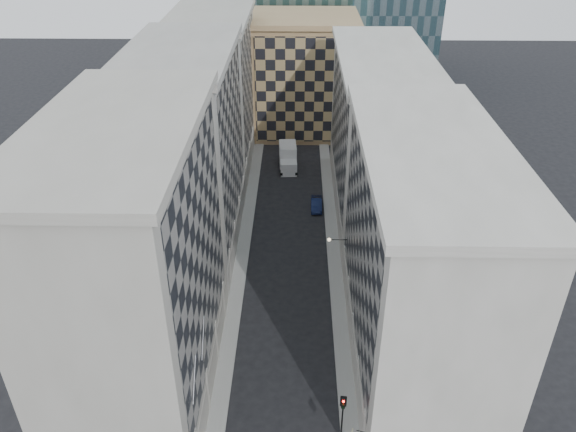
# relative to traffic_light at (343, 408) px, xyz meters

# --- Properties ---
(sidewalk_west) EXTENTS (1.50, 100.00, 0.15)m
(sidewalk_west) POSITION_rel_traffic_light_xyz_m (-9.80, 23.95, -2.86)
(sidewalk_west) COLOR gray
(sidewalk_west) RESTS_ON ground
(sidewalk_east) EXTENTS (1.50, 100.00, 0.15)m
(sidewalk_east) POSITION_rel_traffic_light_xyz_m (0.70, 23.95, -2.86)
(sidewalk_east) COLOR gray
(sidewalk_east) RESTS_ON ground
(bldg_left_a) EXTENTS (10.80, 22.80, 23.70)m
(bldg_left_a) POSITION_rel_traffic_light_xyz_m (-15.43, 4.95, 8.89)
(bldg_left_a) COLOR #9F9B8F
(bldg_left_a) RESTS_ON ground
(bldg_left_b) EXTENTS (10.80, 22.80, 22.70)m
(bldg_left_b) POSITION_rel_traffic_light_xyz_m (-15.43, 26.95, 8.39)
(bldg_left_b) COLOR gray
(bldg_left_b) RESTS_ON ground
(bldg_left_c) EXTENTS (10.80, 22.80, 21.70)m
(bldg_left_c) POSITION_rel_traffic_light_xyz_m (-15.43, 48.95, 7.89)
(bldg_left_c) COLOR #9F9B8F
(bldg_left_c) RESTS_ON ground
(bldg_right_a) EXTENTS (10.80, 26.80, 20.70)m
(bldg_right_a) POSITION_rel_traffic_light_xyz_m (6.33, 8.95, 7.38)
(bldg_right_a) COLOR #ADAA9E
(bldg_right_a) RESTS_ON ground
(bldg_right_b) EXTENTS (10.80, 28.80, 19.70)m
(bldg_right_b) POSITION_rel_traffic_light_xyz_m (6.34, 35.95, 6.91)
(bldg_right_b) COLOR #ADAA9E
(bldg_right_b) RESTS_ON ground
(tan_block) EXTENTS (16.80, 14.80, 18.80)m
(tan_block) POSITION_rel_traffic_light_xyz_m (-2.55, 61.84, 6.50)
(tan_block) COLOR tan
(tan_block) RESTS_ON ground
(flagpoles_left) EXTENTS (0.10, 6.33, 2.33)m
(flagpoles_left) POSITION_rel_traffic_light_xyz_m (-10.45, -0.05, 5.06)
(flagpoles_left) COLOR gray
(flagpoles_left) RESTS_ON ground
(bracket_lamp) EXTENTS (1.98, 0.36, 0.36)m
(bracket_lamp) POSITION_rel_traffic_light_xyz_m (-0.17, 17.95, 3.26)
(bracket_lamp) COLOR black
(bracket_lamp) RESTS_ON ground
(traffic_light) EXTENTS (0.49, 0.43, 3.89)m
(traffic_light) POSITION_rel_traffic_light_xyz_m (0.00, 0.00, 0.00)
(traffic_light) COLOR black
(traffic_light) RESTS_ON sidewalk_east
(box_truck) EXTENTS (2.82, 6.21, 3.34)m
(box_truck) POSITION_rel_traffic_light_xyz_m (-4.97, 46.87, -1.49)
(box_truck) COLOR silver
(box_truck) RESTS_ON ground
(dark_car) EXTENTS (1.43, 4.03, 1.32)m
(dark_car) POSITION_rel_traffic_light_xyz_m (-1.05, 34.66, -2.28)
(dark_car) COLOR #111A3E
(dark_car) RESTS_ON ground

